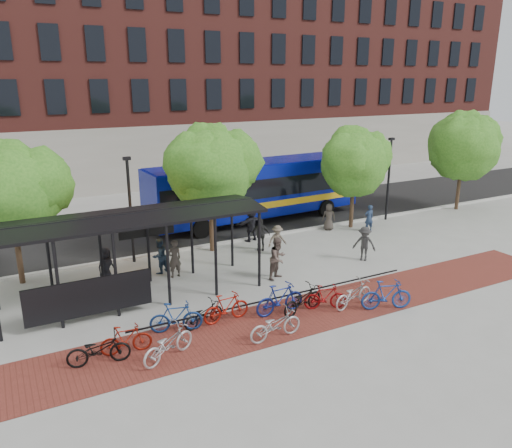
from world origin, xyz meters
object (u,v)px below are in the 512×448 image
bike_3 (176,317)px  pedestrian_8 (278,258)px  bike_9 (325,297)px  bike_11 (386,295)px  lamp_post_right (389,177)px  tree_b (211,165)px  bike_10 (353,294)px  lamp_post_left (130,207)px  bike_8 (302,300)px  tree_d (464,143)px  pedestrian_7 (369,218)px  bike_7 (280,299)px  pedestrian_9 (364,244)px  pedestrian_1 (174,259)px  pedestrian_4 (260,234)px  bus (256,187)px  tree_c (355,160)px  pedestrian_2 (159,256)px  pedestrian_5 (251,224)px  pedestrian_6 (329,217)px  pedestrian_3 (277,240)px  bike_5 (226,307)px  bike_2 (168,344)px  bike_1 (126,339)px  bus_shelter (127,227)px  bike_6 (275,325)px  bike_4 (204,314)px  pedestrian_0 (106,266)px  bike_0 (99,350)px  tree_a (12,187)px

bike_3 → pedestrian_8: size_ratio=0.98×
bike_9 → bike_11: size_ratio=0.83×
lamp_post_right → tree_b: bearing=-178.8°
bike_10 → bike_11: bike_11 is taller
lamp_post_left → bike_8: lamp_post_left is taller
tree_b → tree_d: tree_d is taller
lamp_post_right → pedestrian_7: bearing=-151.3°
bike_7 → bike_9: size_ratio=1.22×
bike_10 → pedestrian_9: 5.33m
lamp_post_right → pedestrian_1: (-14.87, -2.80, -1.87)m
bike_11 → pedestrian_1: pedestrian_1 is taller
pedestrian_4 → bike_10: bearing=-58.2°
bus → pedestrian_8: size_ratio=7.27×
tree_c → lamp_post_left: tree_c is taller
bike_11 → pedestrian_1: (-6.12, 6.93, 0.27)m
bike_11 → pedestrian_2: pedestrian_2 is taller
bike_7 → pedestrian_8: size_ratio=1.07×
pedestrian_5 → bus: bearing=-135.1°
pedestrian_6 → pedestrian_9: 5.18m
pedestrian_7 → pedestrian_8: 9.05m
lamp_post_left → pedestrian_3: bearing=-20.1°
bike_5 → bike_2: bearing=115.9°
pedestrian_2 → pedestrian_5: pedestrian_5 is taller
pedestrian_4 → pedestrian_6: (5.22, 1.23, -0.05)m
bike_8 → bike_1: bearing=73.2°
lamp_post_left → pedestrian_4: size_ratio=3.04×
tree_c → lamp_post_right: 3.20m
bike_1 → bike_5: (3.79, 0.50, 0.05)m
pedestrian_2 → pedestrian_4: size_ratio=0.98×
bus_shelter → pedestrian_8: bus_shelter is taller
bike_3 → bike_6: (2.83, -2.06, -0.03)m
tree_c → pedestrian_5: tree_c is taller
bike_2 → bike_4: (1.84, 1.54, -0.09)m
pedestrian_5 → tree_b: bearing=-3.1°
lamp_post_right → bike_2: bearing=-152.0°
bike_4 → pedestrian_8: size_ratio=0.89×
lamp_post_left → pedestrian_3: (6.65, -2.43, -1.97)m
bike_2 → pedestrian_0: pedestrian_0 is taller
tree_d → bike_1: bearing=-161.9°
bike_0 → bike_8: size_ratio=0.97×
tree_d → bike_7: tree_d is taller
tree_d → bike_0: bearing=-162.0°
tree_c → bike_2: tree_c is taller
bike_8 → pedestrian_7: bearing=-67.5°
tree_d → pedestrian_5: size_ratio=3.41×
tree_d → bike_2: tree_d is taller
bike_3 → bike_4: 1.03m
tree_a → bike_2: (3.61, -8.95, -3.70)m
bike_8 → pedestrian_3: size_ratio=1.29×
bike_5 → pedestrian_5: (5.13, 7.94, 0.41)m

